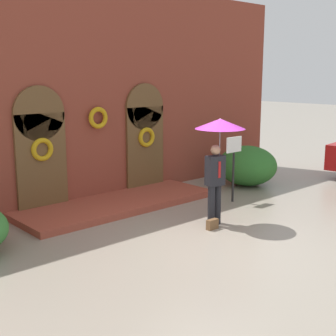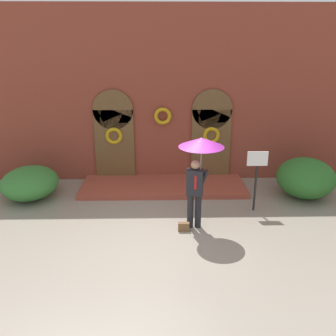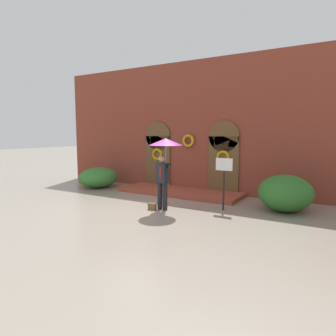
{
  "view_description": "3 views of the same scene",
  "coord_description": "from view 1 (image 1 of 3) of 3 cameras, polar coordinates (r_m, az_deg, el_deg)",
  "views": [
    {
      "loc": [
        -6.72,
        -6.26,
        3.33
      ],
      "look_at": [
        0.18,
        1.37,
        1.23
      ],
      "focal_mm": 50.0,
      "sensor_mm": 36.0,
      "label": 1
    },
    {
      "loc": [
        -0.09,
        -8.08,
        4.62
      ],
      "look_at": [
        0.12,
        1.56,
        1.23
      ],
      "focal_mm": 40.0,
      "sensor_mm": 36.0,
      "label": 2
    },
    {
      "loc": [
        5.89,
        -7.79,
        2.53
      ],
      "look_at": [
        0.17,
        1.85,
        1.22
      ],
      "focal_mm": 32.0,
      "sensor_mm": 36.0,
      "label": 3
    }
  ],
  "objects": [
    {
      "name": "building_facade",
      "position": [
        12.41,
        -9.38,
        8.35
      ],
      "size": [
        14.0,
        2.3,
        5.6
      ],
      "color": "brown",
      "rests_on": "ground"
    },
    {
      "name": "ground_plane",
      "position": [
        9.77,
        4.66,
        -8.45
      ],
      "size": [
        80.0,
        80.0,
        0.0
      ],
      "primitive_type": "plane",
      "color": "gray"
    },
    {
      "name": "shrub_right",
      "position": [
        14.26,
        9.63,
        0.3
      ],
      "size": [
        1.72,
        1.79,
        1.19
      ],
      "primitive_type": "ellipsoid",
      "color": "#2D6B28",
      "rests_on": "ground"
    },
    {
      "name": "person_with_umbrella",
      "position": [
        10.24,
        6.21,
        3.5
      ],
      "size": [
        1.1,
        1.1,
        2.36
      ],
      "color": "black",
      "rests_on": "ground"
    },
    {
      "name": "handbag",
      "position": [
        10.25,
        5.43,
        -6.85
      ],
      "size": [
        0.28,
        0.12,
        0.22
      ],
      "primitive_type": "cube",
      "rotation": [
        0.0,
        0.0,
        -0.02
      ],
      "color": "brown",
      "rests_on": "ground"
    },
    {
      "name": "sign_post",
      "position": [
        12.22,
        8.01,
        1.19
      ],
      "size": [
        0.56,
        0.06,
        1.72
      ],
      "color": "black",
      "rests_on": "ground"
    }
  ]
}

